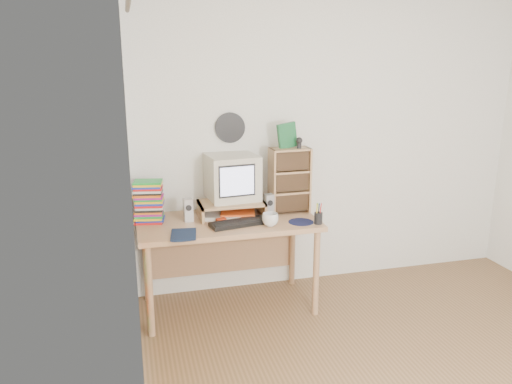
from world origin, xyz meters
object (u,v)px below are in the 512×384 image
crt_monitor (233,178)px  mug (270,220)px  keyboard (240,223)px  cd_rack (290,180)px  dvd_stack (149,204)px  diary (171,234)px  desk (227,234)px

crt_monitor → mug: 0.49m
keyboard → mug: (0.22, -0.08, 0.03)m
cd_rack → mug: bearing=-130.7°
dvd_stack → cd_rack: 1.14m
mug → diary: 0.76m
mug → diary: mug is taller
keyboard → cd_rack: (0.48, 0.24, 0.25)m
crt_monitor → diary: bearing=-149.4°
crt_monitor → keyboard: crt_monitor is taller
mug → crt_monitor: bearing=119.7°
dvd_stack → cd_rack: bearing=9.9°
crt_monitor → mug: bearing=-66.9°
cd_rack → keyboard: bearing=-155.2°
cd_rack → dvd_stack: bearing=178.0°
mug → cd_rack: bearing=51.2°
keyboard → desk: bearing=97.3°
crt_monitor → desk: bearing=-138.9°
keyboard → cd_rack: cd_rack is taller
dvd_stack → mug: dvd_stack is taller
crt_monitor → cd_rack: 0.46m
crt_monitor → cd_rack: (0.46, -0.05, -0.03)m
dvd_stack → diary: 0.41m
keyboard → crt_monitor: bearing=76.1°
cd_rack → mug: 0.46m
desk → mug: size_ratio=11.23×
diary → dvd_stack: bearing=116.8°
keyboard → diary: diary is taller
crt_monitor → mug: (0.21, -0.36, -0.25)m
desk → keyboard: bearing=-71.8°
crt_monitor → dvd_stack: 0.69m
desk → crt_monitor: 0.45m
dvd_stack → mug: 0.94m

